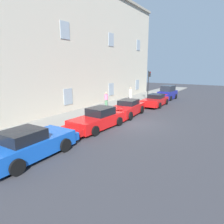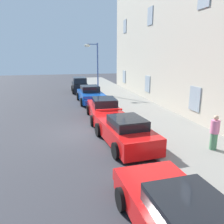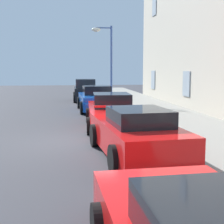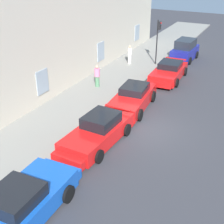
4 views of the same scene
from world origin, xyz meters
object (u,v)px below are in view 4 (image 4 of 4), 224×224
Objects in this scene: sportscar_red_lead at (26,200)px; pedestrian_admiring at (97,76)px; sportscar_white_middle at (132,100)px; pedestrian_strolling at (130,54)px; sportscar_tail_end at (168,73)px; traffic_light at (158,35)px; hatchback_parked at (185,51)px; sportscar_yellow_flank at (96,134)px.

sportscar_red_lead is 12.58m from pedestrian_admiring.
sportscar_red_lead is 9.96m from sportscar_white_middle.
pedestrian_strolling reaches higher than sportscar_red_lead.
sportscar_tail_end is (5.99, -0.43, -0.06)m from sportscar_white_middle.
sportscar_white_middle is 6.00m from sportscar_tail_end.
pedestrian_strolling is (-0.88, 2.14, -1.74)m from traffic_light.
sportscar_red_lead is 1.37× the size of hatchback_parked.
sportscar_red_lead is 0.97× the size of sportscar_yellow_flank.
pedestrian_admiring is (12.02, 3.68, 0.28)m from sportscar_red_lead.
sportscar_red_lead is 1.02× the size of sportscar_tail_end.
traffic_light is at bearing 147.75° from hatchback_parked.
sportscar_red_lead is at bearing -162.96° from pedestrian_admiring.
pedestrian_strolling is (12.49, 3.69, 0.32)m from sportscar_yellow_flank.
sportscar_tail_end is 4.51m from pedestrian_strolling.
pedestrian_strolling is (7.91, 3.64, 0.32)m from sportscar_white_middle.
hatchback_parked is (16.07, -0.15, 0.22)m from sportscar_yellow_flank.
sportscar_yellow_flank is 1.36× the size of traffic_light.
sportscar_red_lead is at bearing -179.35° from sportscar_white_middle.
pedestrian_strolling is at bearing 112.32° from traffic_light.
pedestrian_admiring is 5.85m from pedestrian_strolling.
hatchback_parked is at bearing -47.03° from pedestrian_strolling.
pedestrian_strolling is at bearing 0.64° from pedestrian_admiring.
pedestrian_strolling is (5.85, 0.07, 0.02)m from pedestrian_admiring.
pedestrian_admiring is (-6.73, 2.07, -1.76)m from traffic_light.
pedestrian_strolling is at bearing 132.97° from hatchback_parked.
sportscar_yellow_flank is 3.23× the size of pedestrian_admiring.
traffic_light is (8.79, 1.50, 2.06)m from sportscar_white_middle.
sportscar_red_lead is 1.31× the size of traffic_light.
pedestrian_strolling is (1.93, 4.06, 0.38)m from sportscar_tail_end.
pedestrian_admiring is at bearing -179.36° from pedestrian_strolling.
sportscar_tail_end is 1.35× the size of hatchback_parked.
hatchback_parked reaches higher than pedestrian_strolling.
hatchback_parked is at bearing -21.83° from pedestrian_admiring.
pedestrian_strolling is at bearing 11.85° from sportscar_red_lead.
hatchback_parked is 10.16m from pedestrian_admiring.
pedestrian_admiring is at bearing 17.04° from sportscar_red_lead.
sportscar_tail_end is at bearing -177.70° from hatchback_parked.
sportscar_white_middle is 3.29× the size of pedestrian_admiring.
hatchback_parked is at bearing -0.25° from sportscar_red_lead.
pedestrian_strolling reaches higher than sportscar_yellow_flank.
pedestrian_admiring is (-9.43, 3.78, 0.08)m from hatchback_parked.
pedestrian_strolling reaches higher than sportscar_white_middle.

